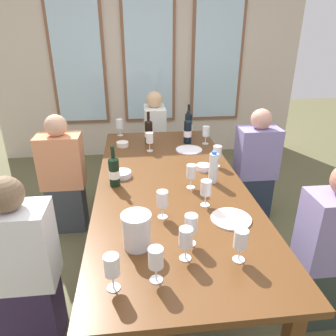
{
  "coord_description": "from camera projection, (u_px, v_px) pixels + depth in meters",
  "views": [
    {
      "loc": [
        -0.24,
        -2.04,
        1.78
      ],
      "look_at": [
        0.0,
        0.15,
        0.79
      ],
      "focal_mm": 33.74,
      "sensor_mm": 36.0,
      "label": 1
    }
  ],
  "objects": [
    {
      "name": "wine_glass_2",
      "position": [
        241.0,
        240.0,
        1.49
      ],
      "size": [
        0.07,
        0.07,
        0.17
      ],
      "color": "white",
      "rests_on": "dining_table"
    },
    {
      "name": "wine_glass_6",
      "position": [
        162.0,
        199.0,
        1.84
      ],
      "size": [
        0.07,
        0.07,
        0.17
      ],
      "color": "white",
      "rests_on": "dining_table"
    },
    {
      "name": "wine_glass_3",
      "position": [
        206.0,
        132.0,
        3.02
      ],
      "size": [
        0.07,
        0.07,
        0.17
      ],
      "color": "white",
      "rests_on": "dining_table"
    },
    {
      "name": "wine_glass_8",
      "position": [
        191.0,
        172.0,
        2.18
      ],
      "size": [
        0.07,
        0.07,
        0.17
      ],
      "color": "white",
      "rests_on": "dining_table"
    },
    {
      "name": "tasting_bowl_2",
      "position": [
        204.0,
        167.0,
        2.5
      ],
      "size": [
        0.12,
        0.12,
        0.04
      ],
      "primitive_type": "cylinder",
      "color": "white",
      "rests_on": "dining_table"
    },
    {
      "name": "seated_person_3",
      "position": [
        330.0,
        253.0,
        1.91
      ],
      "size": [
        0.38,
        0.24,
        1.11
      ],
      "color": "#2D372F",
      "rests_on": "ground"
    },
    {
      "name": "wine_bottle_2",
      "position": [
        188.0,
        131.0,
        3.03
      ],
      "size": [
        0.08,
        0.08,
        0.32
      ],
      "color": "black",
      "rests_on": "dining_table"
    },
    {
      "name": "ground_plane",
      "position": [
        170.0,
        262.0,
        2.61
      ],
      "size": [
        12.0,
        12.0,
        0.0
      ],
      "primitive_type": "plane",
      "color": "brown"
    },
    {
      "name": "seated_person_4",
      "position": [
        155.0,
        140.0,
        3.8
      ],
      "size": [
        0.24,
        0.38,
        1.11
      ],
      "color": "#2B2D38",
      "rests_on": "ground"
    },
    {
      "name": "seated_person_1",
      "position": [
        255.0,
        168.0,
        3.05
      ],
      "size": [
        0.38,
        0.24,
        1.11
      ],
      "color": "#232D3E",
      "rests_on": "ground"
    },
    {
      "name": "wine_glass_11",
      "position": [
        120.0,
        124.0,
        3.25
      ],
      "size": [
        0.07,
        0.07,
        0.17
      ],
      "color": "white",
      "rests_on": "dining_table"
    },
    {
      "name": "wine_glass_1",
      "position": [
        186.0,
        238.0,
        1.5
      ],
      "size": [
        0.07,
        0.07,
        0.17
      ],
      "color": "white",
      "rests_on": "dining_table"
    },
    {
      "name": "wine_glass_10",
      "position": [
        156.0,
        259.0,
        1.37
      ],
      "size": [
        0.07,
        0.07,
        0.17
      ],
      "color": "white",
      "rests_on": "dining_table"
    },
    {
      "name": "wine_glass_9",
      "position": [
        150.0,
        139.0,
        2.84
      ],
      "size": [
        0.07,
        0.07,
        0.17
      ],
      "color": "white",
      "rests_on": "dining_table"
    },
    {
      "name": "wine_bottle_3",
      "position": [
        114.0,
        171.0,
        2.22
      ],
      "size": [
        0.08,
        0.08,
        0.3
      ],
      "color": "black",
      "rests_on": "dining_table"
    },
    {
      "name": "metal_pitcher",
      "position": [
        137.0,
        230.0,
        1.6
      ],
      "size": [
        0.16,
        0.16,
        0.19
      ],
      "color": "silver",
      "rests_on": "dining_table"
    },
    {
      "name": "dining_table",
      "position": [
        170.0,
        190.0,
        2.33
      ],
      "size": [
        1.05,
        2.41,
        0.74
      ],
      "color": "#563217",
      "rests_on": "ground"
    },
    {
      "name": "white_plate_0",
      "position": [
        189.0,
        150.0,
        2.9
      ],
      "size": [
        0.24,
        0.24,
        0.01
      ],
      "primitive_type": "cylinder",
      "color": "white",
      "rests_on": "dining_table"
    },
    {
      "name": "white_plate_1",
      "position": [
        231.0,
        219.0,
        1.86
      ],
      "size": [
        0.24,
        0.24,
        0.01
      ],
      "primitive_type": "cylinder",
      "color": "white",
      "rests_on": "dining_table"
    },
    {
      "name": "wine_glass_5",
      "position": [
        191.0,
        224.0,
        1.61
      ],
      "size": [
        0.07,
        0.07,
        0.17
      ],
      "color": "white",
      "rests_on": "dining_table"
    },
    {
      "name": "tasting_bowl_0",
      "position": [
        122.0,
        144.0,
        2.99
      ],
      "size": [
        0.11,
        0.11,
        0.04
      ],
      "primitive_type": "cylinder",
      "color": "white",
      "rests_on": "dining_table"
    },
    {
      "name": "wine_glass_0",
      "position": [
        206.0,
        189.0,
        1.96
      ],
      "size": [
        0.07,
        0.07,
        0.17
      ],
      "color": "white",
      "rests_on": "dining_table"
    },
    {
      "name": "wine_glass_4",
      "position": [
        112.0,
        266.0,
        1.33
      ],
      "size": [
        0.07,
        0.07,
        0.17
      ],
      "color": "white",
      "rests_on": "dining_table"
    },
    {
      "name": "back_wall_with_windows",
      "position": [
        149.0,
        53.0,
        4.3
      ],
      "size": [
        4.25,
        0.1,
        2.9
      ],
      "color": "beige",
      "rests_on": "ground"
    },
    {
      "name": "wine_bottle_1",
      "position": [
        189.0,
        125.0,
        3.2
      ],
      "size": [
        0.08,
        0.08,
        0.34
      ],
      "color": "black",
      "rests_on": "dining_table"
    },
    {
      "name": "water_bottle",
      "position": [
        213.0,
        168.0,
        2.27
      ],
      "size": [
        0.06,
        0.06,
        0.24
      ],
      "color": "white",
      "rests_on": "dining_table"
    },
    {
      "name": "wine_bottle_0",
      "position": [
        149.0,
        131.0,
        3.03
      ],
      "size": [
        0.08,
        0.08,
        0.31
      ],
      "color": "black",
      "rests_on": "dining_table"
    },
    {
      "name": "seated_person_2",
      "position": [
        23.0,
        270.0,
        1.78
      ],
      "size": [
        0.38,
        0.24,
        1.11
      ],
      "color": "#2E213F",
      "rests_on": "ground"
    },
    {
      "name": "tasting_bowl_1",
      "position": [
        121.0,
        174.0,
        2.38
      ],
      "size": [
        0.15,
        0.15,
        0.04
      ],
      "primitive_type": "cylinder",
      "color": "white",
      "rests_on": "dining_table"
    },
    {
      "name": "seated_person_0",
      "position": [
        64.0,
        178.0,
        2.86
      ],
      "size": [
        0.38,
        0.24,
        1.11
      ],
      "color": "#363A3E",
      "rests_on": "ground"
    },
    {
      "name": "wine_glass_7",
      "position": [
        217.0,
        153.0,
        2.53
      ],
      "size": [
        0.07,
        0.07,
        0.17
      ],
      "color": "white",
      "rests_on": "dining_table"
    }
  ]
}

